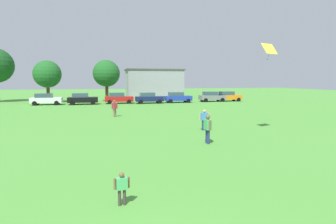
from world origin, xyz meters
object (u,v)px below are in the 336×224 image
Objects in this scene: child_kite_flyer at (122,186)px; parked_car_red_2 at (118,98)px; kite at (269,50)px; parked_car_orange_6 at (228,96)px; bystander_near_trees at (114,107)px; parked_car_black_1 at (82,99)px; parked_car_gray_5 at (212,96)px; bystander_midfield at (204,118)px; adult_bystander at (208,126)px; tree_center at (47,74)px; tree_far_right at (106,74)px; parked_car_blue_4 at (178,97)px; parked_car_navy_3 at (149,98)px; parked_car_white_0 at (46,99)px.

child_kite_flyer is 0.23× the size of parked_car_red_2.
kite is 0.29× the size of parked_car_orange_6.
parked_car_black_1 is (-4.05, 15.13, -0.13)m from bystander_near_trees.
kite is at bearing -72.62° from parked_car_red_2.
parked_car_black_1 is 20.84m from parked_car_gray_5.
bystander_midfield is at bearing -119.02° from parked_car_orange_6.
parked_car_orange_6 reaches higher than adult_bystander.
tree_far_right is at bearing 2.99° from tree_center.
parked_car_orange_6 is (10.13, 26.93, -4.74)m from kite.
adult_bystander is 0.39× the size of parked_car_blue_4.
parked_car_gray_5 is 0.64× the size of tree_center.
tree_center is (-20.13, 4.34, 3.66)m from parked_car_blue_4.
parked_car_red_2 is 6.03m from tree_far_right.
parked_car_black_1 is at bearing 88.11° from child_kite_flyer.
parked_car_navy_3 reaches higher than child_kite_flyer.
parked_car_white_0 is 10.55m from tree_far_right.
bystander_near_trees is 15.71m from parked_car_red_2.
tree_center is at bearing 122.05° from kite.
tree_far_right is (-6.29, 5.17, 3.84)m from parked_car_navy_3.
parked_car_white_0 is 0.62× the size of tree_far_right.
parked_car_black_1 is 0.64× the size of tree_center.
parked_car_white_0 is 1.00× the size of parked_car_black_1.
tree_far_right is (-10.02, 31.06, -0.91)m from kite.
adult_bystander is 29.38m from parked_car_black_1.
kite reaches higher than parked_car_navy_3.
tree_center reaches higher than parked_car_blue_4.
parked_car_navy_3 is 10.91m from parked_car_gray_5.
bystander_near_trees is at bearing -75.00° from parked_car_black_1.
parked_car_orange_6 is at bearing -5.01° from bystander_near_trees.
kite is at bearing -62.40° from parked_car_black_1.
adult_bystander is at bearing -81.28° from tree_far_right.
kite is 0.29× the size of parked_car_red_2.
parked_car_white_0 is at bearing 177.26° from parked_car_navy_3.
parked_car_red_2 is at bearing -19.73° from tree_center.
tree_far_right is (-5.05, 32.93, 3.71)m from adult_bystander.
parked_car_orange_6 is at bearing -11.58° from tree_far_right.
parked_car_navy_3 is 13.90m from parked_car_orange_6.
bystander_near_trees is 10.79m from bystander_midfield.
parked_car_gray_5 is at bearing -7.96° from tree_center.
parked_car_navy_3 is (-0.06, 23.83, -0.04)m from bystander_midfield.
parked_car_red_2 is at bearing 169.86° from parked_car_navy_3.
bystander_midfield is 24.63m from parked_car_blue_4.
parked_car_white_0 is at bearing 178.95° from parked_car_blue_4.
tree_far_right reaches higher than parked_car_black_1.
bystander_near_trees is 15.37m from kite.
kite reaches higher than parked_car_orange_6.
bystander_near_trees is 0.24× the size of tree_far_right.
adult_bystander is at bearing -64.13° from parked_car_white_0.
kite is at bearing -16.09° from bystander_midfield.
bystander_midfield is 6.31m from kite.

